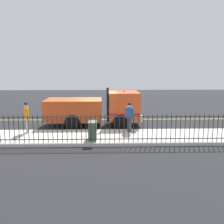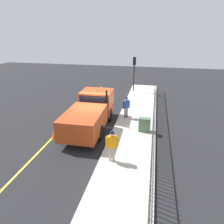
# 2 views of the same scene
# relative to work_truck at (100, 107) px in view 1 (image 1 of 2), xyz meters

# --- Properties ---
(ground_plane) EXTENTS (55.04, 55.04, 0.00)m
(ground_plane) POSITION_rel_work_truck_xyz_m (0.14, -0.12, -1.27)
(ground_plane) COLOR #232326
(ground_plane) RESTS_ON ground
(sidewalk_slab) EXTENTS (2.94, 25.02, 0.17)m
(sidewalk_slab) POSITION_rel_work_truck_xyz_m (3.13, -0.12, -1.19)
(sidewalk_slab) COLOR beige
(sidewalk_slab) RESTS_ON ground
(lane_marking) EXTENTS (0.12, 22.52, 0.01)m
(lane_marking) POSITION_rel_work_truck_xyz_m (-2.06, -0.12, -1.27)
(lane_marking) COLOR yellow
(lane_marking) RESTS_ON ground
(work_truck) EXTENTS (2.42, 6.33, 2.65)m
(work_truck) POSITION_rel_work_truck_xyz_m (0.00, 0.00, 0.00)
(work_truck) COLOR #D84C1E
(work_truck) RESTS_ON ground
(worker_standing) EXTENTS (0.52, 0.47, 1.72)m
(worker_standing) POSITION_rel_work_truck_xyz_m (2.27, 1.77, -0.05)
(worker_standing) COLOR #264C99
(worker_standing) RESTS_ON sidewalk_slab
(pedestrian_distant) EXTENTS (0.63, 0.35, 1.77)m
(pedestrian_distant) POSITION_rel_work_truck_xyz_m (2.35, -4.13, -0.02)
(pedestrian_distant) COLOR orange
(pedestrian_distant) RESTS_ON sidewalk_slab
(iron_fence) EXTENTS (0.04, 21.30, 1.42)m
(iron_fence) POSITION_rel_work_truck_xyz_m (4.39, -0.12, -0.39)
(iron_fence) COLOR #2D332D
(iron_fence) RESTS_ON sidewalk_slab
(utility_cabinet) EXTENTS (0.79, 0.41, 0.95)m
(utility_cabinet) POSITION_rel_work_truck_xyz_m (3.83, -0.30, -0.63)
(utility_cabinet) COLOR #4C6B4C
(utility_cabinet) RESTS_ON sidewalk_slab
(traffic_cone) EXTENTS (0.45, 0.45, 0.64)m
(traffic_cone) POSITION_rel_work_truck_xyz_m (-1.88, -2.22, -0.95)
(traffic_cone) COLOR orange
(traffic_cone) RESTS_ON ground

